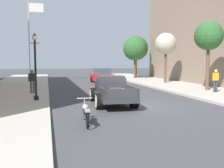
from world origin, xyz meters
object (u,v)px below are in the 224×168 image
hotrod_truck_gunmetal (111,90)px  pedestrian_sidewalk_left (32,80)px  pedestrian_sidewalk_right (216,79)px  street_tree_farthest (136,48)px  flagpole (31,32)px  street_tree_nearest (209,37)px  motorcycle_parked (86,112)px  street_tree_third (135,49)px  car_background_red (102,76)px  street_tree_second (166,44)px  street_lamp_near (35,62)px

hotrod_truck_gunmetal → pedestrian_sidewalk_left: (-4.54, 4.88, 0.33)m
pedestrian_sidewalk_right → street_tree_farthest: size_ratio=0.29×
hotrod_truck_gunmetal → flagpole: bearing=107.0°
hotrod_truck_gunmetal → street_tree_nearest: street_tree_nearest is taller
motorcycle_parked → hotrod_truck_gunmetal: bearing=64.1°
street_tree_nearest → street_tree_third: street_tree_third is taller
car_background_red → pedestrian_sidewalk_right: (6.04, -11.46, 0.32)m
pedestrian_sidewalk_left → street_tree_second: bearing=23.4°
flagpole → street_tree_nearest: 19.36m
pedestrian_sidewalk_left → street_lamp_near: size_ratio=0.43×
pedestrian_sidewalk_left → street_tree_farthest: size_ratio=0.29×
motorcycle_parked → street_tree_farthest: size_ratio=0.37×
flagpole → street_tree_nearest: size_ratio=1.72×
motorcycle_parked → street_tree_third: bearing=66.1°
car_background_red → street_lamp_near: street_lamp_near is taller
motorcycle_parked → pedestrian_sidewalk_left: pedestrian_sidewalk_left is taller
motorcycle_parked → car_background_red: bearing=76.0°
flagpole → hotrod_truck_gunmetal: bearing=-73.0°
street_lamp_near → street_tree_farthest: size_ratio=0.67×
car_background_red → pedestrian_sidewalk_right: pedestrian_sidewalk_right is taller
street_lamp_near → street_tree_nearest: bearing=9.2°
pedestrian_sidewalk_left → street_lamp_near: (0.39, -3.45, 1.30)m
car_background_red → street_tree_farthest: bearing=45.9°
street_tree_third → street_tree_farthest: 2.27m
pedestrian_sidewalk_right → street_tree_third: 16.23m
pedestrian_sidewalk_left → car_background_red: bearing=51.5°
pedestrian_sidewalk_right → street_tree_second: bearing=89.0°
pedestrian_sidewalk_left → flagpole: flagpole is taller
street_lamp_near → street_tree_third: street_tree_third is taller
hotrod_truck_gunmetal → street_tree_third: bearing=66.6°
pedestrian_sidewalk_left → street_tree_farthest: street_tree_farthest is taller
flagpole → street_tree_nearest: (13.86, -13.44, -1.46)m
flagpole → street_tree_third: bearing=4.9°
flagpole → street_tree_farthest: (13.91, 3.19, -1.54)m
hotrod_truck_gunmetal → flagpole: (-5.18, 16.94, 5.02)m
street_tree_farthest → street_tree_third: bearing=-113.6°
pedestrian_sidewalk_right → street_tree_nearest: bearing=79.1°
hotrod_truck_gunmetal → street_tree_nearest: bearing=22.0°
pedestrian_sidewalk_left → street_tree_third: (12.37, 13.18, 2.96)m
pedestrian_sidewalk_right → street_tree_second: (0.14, 8.44, 3.11)m
pedestrian_sidewalk_right → street_tree_nearest: (0.27, 1.38, 3.22)m
pedestrian_sidewalk_right → pedestrian_sidewalk_left: bearing=168.0°
car_background_red → street_tree_second: bearing=-26.1°
street_lamp_near → street_tree_second: (12.71, 9.13, 1.81)m
hotrod_truck_gunmetal → motorcycle_parked: size_ratio=2.37×
flagpole → street_lamp_near: bearing=-86.2°
street_tree_third → street_tree_farthest: street_tree_farthest is taller
street_tree_nearest → street_tree_farthest: bearing=89.8°
pedestrian_sidewalk_left → motorcycle_parked: bearing=-75.1°
motorcycle_parked → pedestrian_sidewalk_right: size_ratio=1.28×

